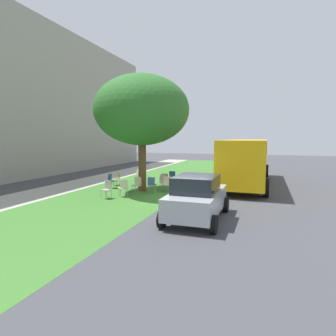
{
  "coord_description": "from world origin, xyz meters",
  "views": [
    {
      "loc": [
        -13.61,
        -3.99,
        3.0
      ],
      "look_at": [
        1.29,
        1.19,
        1.33
      ],
      "focal_mm": 30.35,
      "sensor_mm": 36.0,
      "label": 1
    }
  ],
  "objects_px": {
    "chair_2": "(167,183)",
    "chair_11": "(139,174)",
    "chair_8": "(165,179)",
    "chair_7": "(140,179)",
    "chair_9": "(111,180)",
    "chair_3": "(107,188)",
    "chair_5": "(123,187)",
    "chair_1": "(172,177)",
    "parked_car": "(197,197)",
    "chair_6": "(152,184)",
    "chair_10": "(117,177)",
    "chair_4": "(137,184)",
    "school_bus": "(247,157)",
    "chair_0": "(164,181)",
    "street_tree": "(142,110)"
  },
  "relations": [
    {
      "from": "chair_0",
      "to": "chair_2",
      "type": "bearing_deg",
      "value": -146.65
    },
    {
      "from": "chair_10",
      "to": "parked_car",
      "type": "height_order",
      "value": "parked_car"
    },
    {
      "from": "chair_7",
      "to": "chair_9",
      "type": "relative_size",
      "value": 1.0
    },
    {
      "from": "chair_7",
      "to": "chair_3",
      "type": "bearing_deg",
      "value": 177.17
    },
    {
      "from": "chair_2",
      "to": "chair_11",
      "type": "height_order",
      "value": "same"
    },
    {
      "from": "chair_11",
      "to": "school_bus",
      "type": "bearing_deg",
      "value": -79.78
    },
    {
      "from": "chair_1",
      "to": "parked_car",
      "type": "distance_m",
      "value": 7.85
    },
    {
      "from": "chair_8",
      "to": "chair_9",
      "type": "xyz_separation_m",
      "value": [
        -1.13,
        3.02,
        0.0
      ]
    },
    {
      "from": "chair_0",
      "to": "chair_11",
      "type": "bearing_deg",
      "value": 47.84
    },
    {
      "from": "chair_2",
      "to": "chair_9",
      "type": "relative_size",
      "value": 1.0
    },
    {
      "from": "chair_3",
      "to": "chair_11",
      "type": "height_order",
      "value": "same"
    },
    {
      "from": "chair_7",
      "to": "chair_8",
      "type": "height_order",
      "value": "same"
    },
    {
      "from": "chair_2",
      "to": "chair_7",
      "type": "bearing_deg",
      "value": 64.36
    },
    {
      "from": "chair_4",
      "to": "chair_6",
      "type": "bearing_deg",
      "value": -67.01
    },
    {
      "from": "street_tree",
      "to": "chair_9",
      "type": "bearing_deg",
      "value": 85.8
    },
    {
      "from": "chair_2",
      "to": "chair_4",
      "type": "bearing_deg",
      "value": 116.3
    },
    {
      "from": "street_tree",
      "to": "school_bus",
      "type": "relative_size",
      "value": 0.63
    },
    {
      "from": "chair_11",
      "to": "school_bus",
      "type": "height_order",
      "value": "school_bus"
    },
    {
      "from": "chair_10",
      "to": "parked_car",
      "type": "distance_m",
      "value": 8.83
    },
    {
      "from": "chair_10",
      "to": "chair_2",
      "type": "bearing_deg",
      "value": -107.59
    },
    {
      "from": "chair_0",
      "to": "chair_11",
      "type": "xyz_separation_m",
      "value": [
        2.43,
        2.69,
        0.0
      ]
    },
    {
      "from": "chair_10",
      "to": "chair_11",
      "type": "distance_m",
      "value": 2.07
    },
    {
      "from": "chair_7",
      "to": "chair_8",
      "type": "bearing_deg",
      "value": -79.31
    },
    {
      "from": "chair_6",
      "to": "chair_11",
      "type": "distance_m",
      "value": 4.34
    },
    {
      "from": "chair_8",
      "to": "chair_2",
      "type": "bearing_deg",
      "value": -155.48
    },
    {
      "from": "chair_5",
      "to": "parked_car",
      "type": "bearing_deg",
      "value": -121.58
    },
    {
      "from": "chair_2",
      "to": "chair_5",
      "type": "height_order",
      "value": "same"
    },
    {
      "from": "chair_4",
      "to": "chair_7",
      "type": "distance_m",
      "value": 1.89
    },
    {
      "from": "chair_4",
      "to": "chair_8",
      "type": "xyz_separation_m",
      "value": [
        2.06,
        -0.89,
        0.0
      ]
    },
    {
      "from": "chair_7",
      "to": "chair_9",
      "type": "distance_m",
      "value": 1.7
    },
    {
      "from": "street_tree",
      "to": "chair_1",
      "type": "xyz_separation_m",
      "value": [
        2.44,
        -0.96,
        -4.01
      ]
    },
    {
      "from": "chair_5",
      "to": "chair_6",
      "type": "bearing_deg",
      "value": -34.1
    },
    {
      "from": "chair_2",
      "to": "chair_5",
      "type": "bearing_deg",
      "value": 137.12
    },
    {
      "from": "chair_8",
      "to": "chair_3",
      "type": "bearing_deg",
      "value": 155.56
    },
    {
      "from": "chair_2",
      "to": "chair_3",
      "type": "distance_m",
      "value": 3.38
    },
    {
      "from": "chair_9",
      "to": "chair_0",
      "type": "bearing_deg",
      "value": -80.1
    },
    {
      "from": "chair_3",
      "to": "chair_11",
      "type": "distance_m",
      "value": 5.7
    },
    {
      "from": "chair_5",
      "to": "chair_8",
      "type": "height_order",
      "value": "same"
    },
    {
      "from": "chair_11",
      "to": "chair_8",
      "type": "bearing_deg",
      "value": -125.74
    },
    {
      "from": "chair_0",
      "to": "parked_car",
      "type": "bearing_deg",
      "value": -148.71
    },
    {
      "from": "chair_4",
      "to": "chair_11",
      "type": "relative_size",
      "value": 1.0
    },
    {
      "from": "chair_7",
      "to": "chair_10",
      "type": "xyz_separation_m",
      "value": [
        0.19,
        1.69,
        0.0
      ]
    },
    {
      "from": "street_tree",
      "to": "chair_5",
      "type": "bearing_deg",
      "value": 173.9
    },
    {
      "from": "street_tree",
      "to": "chair_10",
      "type": "height_order",
      "value": "street_tree"
    },
    {
      "from": "chair_6",
      "to": "chair_11",
      "type": "bearing_deg",
      "value": 33.92
    },
    {
      "from": "school_bus",
      "to": "chair_8",
      "type": "bearing_deg",
      "value": 124.71
    },
    {
      "from": "chair_7",
      "to": "chair_4",
      "type": "bearing_deg",
      "value": -159.66
    },
    {
      "from": "chair_0",
      "to": "chair_5",
      "type": "relative_size",
      "value": 1.0
    },
    {
      "from": "chair_8",
      "to": "chair_11",
      "type": "relative_size",
      "value": 1.0
    },
    {
      "from": "chair_6",
      "to": "chair_10",
      "type": "distance_m",
      "value": 3.5
    }
  ]
}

